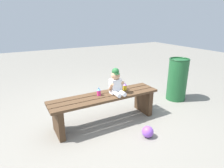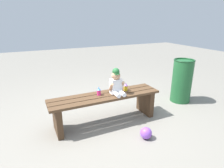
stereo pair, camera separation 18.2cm
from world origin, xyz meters
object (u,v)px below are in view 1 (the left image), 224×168
(trash_bin, at_px, (177,79))
(sippy_cup_right, at_px, (125,87))
(park_bench, at_px, (105,104))
(toy_ball, at_px, (148,132))
(child_figure, at_px, (116,83))
(sippy_cup_left, at_px, (99,92))

(trash_bin, bearing_deg, sippy_cup_right, -176.20)
(park_bench, height_order, toy_ball, park_bench)
(child_figure, bearing_deg, sippy_cup_right, 16.36)
(child_figure, distance_m, toy_ball, 0.85)
(park_bench, distance_m, toy_ball, 0.76)
(toy_ball, height_order, trash_bin, trash_bin)
(park_bench, height_order, sippy_cup_left, sippy_cup_left)
(park_bench, bearing_deg, toy_ball, -63.45)
(park_bench, bearing_deg, trash_bin, 4.26)
(sippy_cup_right, distance_m, toy_ball, 0.82)
(child_figure, xyz_separation_m, toy_ball, (0.15, -0.63, -0.56))
(sippy_cup_right, bearing_deg, park_bench, -174.17)
(park_bench, bearing_deg, sippy_cup_left, 157.13)
(sippy_cup_left, bearing_deg, toy_ball, -58.86)
(child_figure, relative_size, toy_ball, 2.49)
(toy_ball, relative_size, trash_bin, 0.19)
(trash_bin, bearing_deg, park_bench, -175.74)
(trash_bin, bearing_deg, sippy_cup_left, -177.20)
(child_figure, bearing_deg, sippy_cup_left, 167.71)
(park_bench, xyz_separation_m, trash_bin, (1.67, 0.12, 0.11))
(child_figure, height_order, sippy_cup_left, child_figure)
(sippy_cup_left, relative_size, trash_bin, 0.15)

